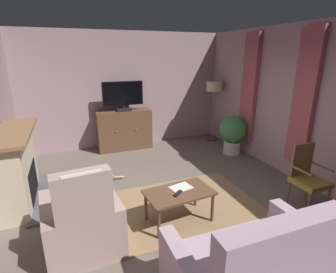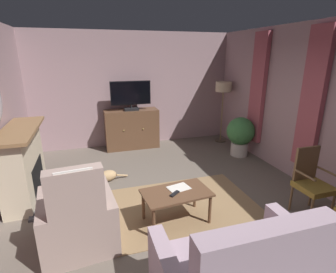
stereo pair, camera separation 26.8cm
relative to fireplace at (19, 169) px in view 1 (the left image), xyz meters
The scene contains 18 objects.
ground_plane 2.58m from the fireplace, 27.45° to the right, with size 5.62×7.25×0.04m, color #665B51.
wall_back 3.26m from the fireplace, 44.79° to the left, with size 5.62×0.10×2.82m, color gray.
wall_right_with_window 5.00m from the fireplace, 13.60° to the right, with size 0.10×7.25×2.82m, color #A6858B.
curtain_panel_near 4.88m from the fireplace, 11.85° to the right, with size 0.10×0.44×2.37m, color #A34C56.
curtain_panel_far 4.81m from the fireplace, ahead, with size 0.10×0.44×2.37m, color #A34C56.
rug_central 2.66m from the fireplace, 24.09° to the right, with size 2.26×1.62×0.01m, color #8E704C.
fireplace is the anchor object (origin of this frame).
tv_cabinet 2.79m from the fireplace, 42.00° to the left, with size 1.31×0.51×0.97m.
television 2.86m from the fireplace, 41.18° to the left, with size 0.96×0.20×0.70m.
coffee_table 2.56m from the fireplace, 33.43° to the right, with size 0.97×0.63×0.47m.
tv_remote 2.56m from the fireplace, 35.06° to the right, with size 0.17×0.05×0.02m, color black.
folded_newspaper 2.57m from the fireplace, 30.87° to the right, with size 0.30×0.22×0.01m, color silver.
sofa_floral 3.63m from the fireplace, 50.42° to the right, with size 1.54×0.94×1.06m.
armchair_near_window 1.75m from the fireplace, 61.05° to the right, with size 0.94×0.98×1.18m.
side_chair_mid_row 4.46m from the fireplace, 23.38° to the right, with size 0.45×0.45×1.00m.
potted_plant_on_hearth_side 4.42m from the fireplace, ahead, with size 0.64×0.64×0.91m.
cat 1.35m from the fireplace, ahead, with size 0.68×0.29×0.23m.
floor_lamp 4.81m from the fireplace, 20.23° to the left, with size 0.41×0.41×1.61m.
Camera 1 is at (-1.40, -3.19, 2.29)m, focal length 27.92 mm.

